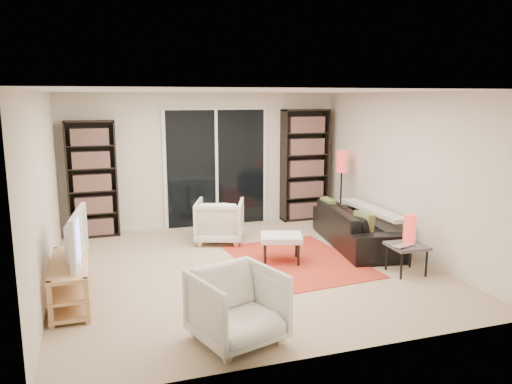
{
  "coord_description": "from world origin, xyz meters",
  "views": [
    {
      "loc": [
        -1.92,
        -6.29,
        2.33
      ],
      "look_at": [
        0.25,
        0.3,
        1.0
      ],
      "focal_mm": 35.0,
      "sensor_mm": 36.0,
      "label": 1
    }
  ],
  "objects_px": {
    "armchair_front": "(237,307)",
    "armchair_back": "(220,221)",
    "tv_stand": "(71,281)",
    "ottoman": "(281,239)",
    "floor_lamp": "(342,169)",
    "side_table": "(407,248)",
    "sofa": "(357,226)",
    "bookshelf_left": "(92,179)",
    "bookshelf_right": "(305,165)"
  },
  "relations": [
    {
      "from": "armchair_front",
      "to": "armchair_back",
      "type": "bearing_deg",
      "value": 61.58
    },
    {
      "from": "armchair_front",
      "to": "tv_stand",
      "type": "bearing_deg",
      "value": 119.54
    },
    {
      "from": "ottoman",
      "to": "floor_lamp",
      "type": "height_order",
      "value": "floor_lamp"
    },
    {
      "from": "armchair_back",
      "to": "side_table",
      "type": "bearing_deg",
      "value": 151.95
    },
    {
      "from": "tv_stand",
      "to": "armchair_back",
      "type": "height_order",
      "value": "armchair_back"
    },
    {
      "from": "tv_stand",
      "to": "armchair_front",
      "type": "bearing_deg",
      "value": -43.38
    },
    {
      "from": "sofa",
      "to": "floor_lamp",
      "type": "distance_m",
      "value": 1.28
    },
    {
      "from": "armchair_front",
      "to": "floor_lamp",
      "type": "distance_m",
      "value": 4.6
    },
    {
      "from": "sofa",
      "to": "armchair_back",
      "type": "bearing_deg",
      "value": 74.76
    },
    {
      "from": "tv_stand",
      "to": "ottoman",
      "type": "height_order",
      "value": "tv_stand"
    },
    {
      "from": "bookshelf_left",
      "to": "floor_lamp",
      "type": "bearing_deg",
      "value": -11.51
    },
    {
      "from": "armchair_back",
      "to": "ottoman",
      "type": "bearing_deg",
      "value": 134.57
    },
    {
      "from": "bookshelf_right",
      "to": "armchair_front",
      "type": "relative_size",
      "value": 2.67
    },
    {
      "from": "sofa",
      "to": "ottoman",
      "type": "distance_m",
      "value": 1.49
    },
    {
      "from": "tv_stand",
      "to": "sofa",
      "type": "height_order",
      "value": "sofa"
    },
    {
      "from": "bookshelf_right",
      "to": "side_table",
      "type": "xyz_separation_m",
      "value": [
        0.07,
        -3.21,
        -0.7
      ]
    },
    {
      "from": "bookshelf_left",
      "to": "armchair_front",
      "type": "relative_size",
      "value": 2.48
    },
    {
      "from": "sofa",
      "to": "floor_lamp",
      "type": "bearing_deg",
      "value": -4.69
    },
    {
      "from": "armchair_front",
      "to": "sofa",
      "type": "bearing_deg",
      "value": 25.56
    },
    {
      "from": "sofa",
      "to": "floor_lamp",
      "type": "height_order",
      "value": "floor_lamp"
    },
    {
      "from": "armchair_back",
      "to": "ottoman",
      "type": "relative_size",
      "value": 1.1
    },
    {
      "from": "bookshelf_right",
      "to": "armchair_front",
      "type": "xyz_separation_m",
      "value": [
        -2.59,
        -4.33,
        -0.69
      ]
    },
    {
      "from": "armchair_front",
      "to": "ottoman",
      "type": "bearing_deg",
      "value": 41.87
    },
    {
      "from": "armchair_back",
      "to": "floor_lamp",
      "type": "height_order",
      "value": "floor_lamp"
    },
    {
      "from": "bookshelf_left",
      "to": "bookshelf_right",
      "type": "distance_m",
      "value": 3.85
    },
    {
      "from": "bookshelf_left",
      "to": "sofa",
      "type": "height_order",
      "value": "bookshelf_left"
    },
    {
      "from": "side_table",
      "to": "armchair_back",
      "type": "bearing_deg",
      "value": 131.65
    },
    {
      "from": "bookshelf_right",
      "to": "armchair_front",
      "type": "height_order",
      "value": "bookshelf_right"
    },
    {
      "from": "armchair_front",
      "to": "floor_lamp",
      "type": "xyz_separation_m",
      "value": [
        2.92,
        3.48,
        0.71
      ]
    },
    {
      "from": "ottoman",
      "to": "side_table",
      "type": "distance_m",
      "value": 1.71
    },
    {
      "from": "side_table",
      "to": "bookshelf_left",
      "type": "bearing_deg",
      "value": 140.74
    },
    {
      "from": "bookshelf_right",
      "to": "side_table",
      "type": "relative_size",
      "value": 4.35
    },
    {
      "from": "side_table",
      "to": "floor_lamp",
      "type": "relative_size",
      "value": 0.34
    },
    {
      "from": "tv_stand",
      "to": "floor_lamp",
      "type": "distance_m",
      "value": 4.97
    },
    {
      "from": "sofa",
      "to": "armchair_back",
      "type": "height_order",
      "value": "armchair_back"
    },
    {
      "from": "bookshelf_right",
      "to": "floor_lamp",
      "type": "bearing_deg",
      "value": -68.88
    },
    {
      "from": "sofa",
      "to": "ottoman",
      "type": "height_order",
      "value": "sofa"
    },
    {
      "from": "sofa",
      "to": "ottoman",
      "type": "relative_size",
      "value": 3.03
    },
    {
      "from": "tv_stand",
      "to": "ottoman",
      "type": "relative_size",
      "value": 1.84
    },
    {
      "from": "sofa",
      "to": "side_table",
      "type": "relative_size",
      "value": 4.39
    },
    {
      "from": "sofa",
      "to": "armchair_front",
      "type": "xyz_separation_m",
      "value": [
        -2.69,
        -2.47,
        0.05
      ]
    },
    {
      "from": "armchair_back",
      "to": "side_table",
      "type": "height_order",
      "value": "armchair_back"
    },
    {
      "from": "floor_lamp",
      "to": "sofa",
      "type": "bearing_deg",
      "value": -103.22
    },
    {
      "from": "floor_lamp",
      "to": "armchair_front",
      "type": "bearing_deg",
      "value": -130.06
    },
    {
      "from": "bookshelf_left",
      "to": "tv_stand",
      "type": "bearing_deg",
      "value": -95.92
    },
    {
      "from": "sofa",
      "to": "armchair_front",
      "type": "relative_size",
      "value": 2.69
    },
    {
      "from": "sofa",
      "to": "tv_stand",
      "type": "bearing_deg",
      "value": 111.89
    },
    {
      "from": "bookshelf_left",
      "to": "sofa",
      "type": "bearing_deg",
      "value": -25.15
    },
    {
      "from": "tv_stand",
      "to": "bookshelf_left",
      "type": "bearing_deg",
      "value": 84.08
    },
    {
      "from": "bookshelf_right",
      "to": "armchair_back",
      "type": "bearing_deg",
      "value": -153.31
    }
  ]
}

